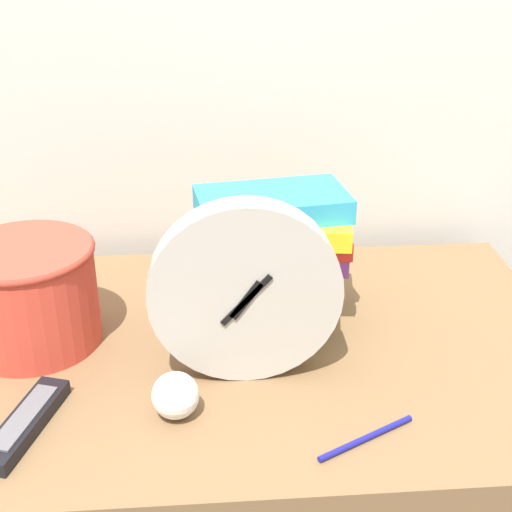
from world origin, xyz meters
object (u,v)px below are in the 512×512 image
Objects in this scene: basket at (29,292)px; tv_remote at (25,423)px; pen at (366,438)px; book_stack at (271,254)px; desk_clock at (245,293)px; crumpled_paper_ball at (175,395)px.

tv_remote is at bearing -82.59° from basket.
tv_remote is 1.30× the size of pen.
desk_clock is at bearing -107.89° from book_stack.
crumpled_paper_ball is (-0.10, -0.09, -0.10)m from desk_clock.
desk_clock is 1.97× the size of pen.
book_stack is 0.37m from basket.
pen is (0.46, -0.27, -0.08)m from basket.
tv_remote is at bearing -142.98° from book_stack.
pen is (0.14, -0.15, -0.13)m from desk_clock.
crumpled_paper_ball is at bearing 163.89° from pen.
tv_remote is at bearing 172.86° from pen.
basket is 0.23m from tv_remote.
desk_clock is at bearing 132.60° from pen.
basket is 0.54m from pen.
basket reaches higher than pen.
book_stack is at bearing 106.47° from pen.
desk_clock is 0.33m from tv_remote.
desk_clock is 0.16m from crumpled_paper_ball.
book_stack is 1.24× the size of basket.
tv_remote is 2.77× the size of crumpled_paper_ball.
crumpled_paper_ball is at bearing 4.48° from tv_remote.
pen is (0.09, -0.31, -0.11)m from book_stack.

